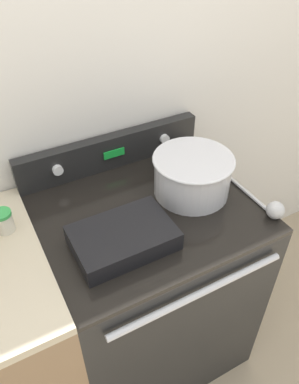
{
  "coord_description": "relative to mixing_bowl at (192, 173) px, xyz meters",
  "views": [
    {
      "loc": [
        -0.48,
        -0.56,
        1.85
      ],
      "look_at": [
        0.02,
        0.36,
        0.98
      ],
      "focal_mm": 35.0,
      "sensor_mm": 36.0,
      "label": 1
    }
  ],
  "objects": [
    {
      "name": "kitchen_wall",
      "position": [
        -0.2,
        0.37,
        0.24
      ],
      "size": [
        8.0,
        0.05,
        2.5
      ],
      "color": "silver",
      "rests_on": "ground_plane"
    },
    {
      "name": "spice_jar_green_cap",
      "position": [
        -0.68,
        0.12,
        -0.04
      ],
      "size": [
        0.06,
        0.06,
        0.08
      ],
      "color": "beige",
      "rests_on": "side_counter"
    },
    {
      "name": "stove_range",
      "position": [
        -0.2,
        -0.01,
        -0.55
      ],
      "size": [
        0.79,
        0.71,
        0.92
      ],
      "color": "black",
      "rests_on": "ground_plane"
    },
    {
      "name": "control_panel",
      "position": [
        -0.2,
        0.31,
        -0.02
      ],
      "size": [
        0.79,
        0.07,
        0.14
      ],
      "color": "black",
      "rests_on": "stove_range"
    },
    {
      "name": "mixing_bowl",
      "position": [
        0.0,
        0.0,
        0.0
      ],
      "size": [
        0.3,
        0.3,
        0.16
      ],
      "color": "silver",
      "rests_on": "stove_range"
    },
    {
      "name": "casserole_dish",
      "position": [
        -0.35,
        -0.13,
        -0.05
      ],
      "size": [
        0.33,
        0.22,
        0.07
      ],
      "color": "black",
      "rests_on": "stove_range"
    },
    {
      "name": "ladle",
      "position": [
        0.18,
        -0.24,
        -0.06
      ],
      "size": [
        0.06,
        0.33,
        0.06
      ],
      "color": "#B7B7B7",
      "rests_on": "stove_range"
    }
  ]
}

